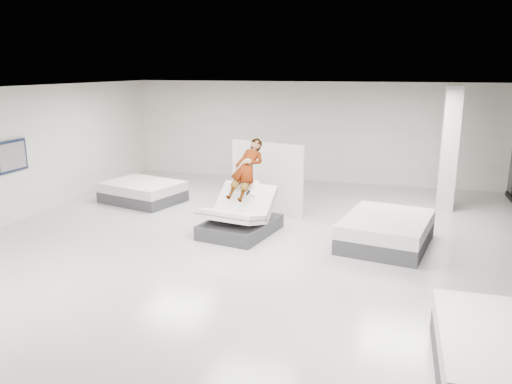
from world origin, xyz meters
TOP-DOWN VIEW (x-y plane):
  - room at (0.00, 0.00)m, footprint 14.00×14.04m
  - hero_bed at (-0.52, 1.13)m, footprint 1.64×1.99m
  - person at (-0.46, 1.45)m, footprint 0.84×1.55m
  - remote at (-0.31, 1.07)m, footprint 0.08×0.15m
  - divider_panel at (-0.39, 2.92)m, footprint 1.96×0.58m
  - flat_bed_right_far at (2.63, 1.32)m, footprint 2.01×2.45m
  - flat_bed_left_far at (-3.97, 3.02)m, footprint 2.34×1.98m
  - column at (4.00, 4.50)m, footprint 0.40×0.40m
  - wall_poster at (-5.93, 0.50)m, footprint 0.06×0.95m

SIDE VIEW (x-z plane):
  - flat_bed_left_far at x=-3.97m, z-range 0.00..0.56m
  - flat_bed_right_far at x=2.63m, z-range 0.00..0.60m
  - hero_bed at x=-0.52m, z-range -0.23..0.93m
  - divider_panel at x=-0.39m, z-range 0.00..1.82m
  - remote at x=-0.31m, z-range 0.94..1.01m
  - person at x=-0.46m, z-range 0.54..1.75m
  - room at x=0.00m, z-range 0.00..3.20m
  - column at x=4.00m, z-range 0.00..3.20m
  - wall_poster at x=-5.93m, z-range 1.23..1.98m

